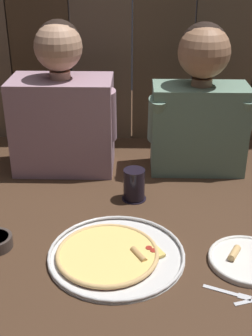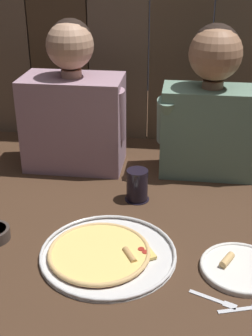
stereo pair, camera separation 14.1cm
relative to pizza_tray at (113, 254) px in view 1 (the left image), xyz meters
The scene contains 7 objects.
ground_plane 0.15m from the pizza_tray, 72.81° to the left, with size 3.20×3.20×0.00m, color #422B1C.
pizza_tray is the anchor object (origin of this frame).
dinner_plate 0.40m from the pizza_tray, ahead, with size 0.23×0.23×0.03m.
drinking_glass 0.36m from the pizza_tray, 80.14° to the left, with size 0.09×0.09×0.12m.
table_fork 0.36m from the pizza_tray, 25.11° to the right, with size 0.13×0.06×0.01m.
diner_left 0.70m from the pizza_tray, 110.68° to the left, with size 0.44×0.23×0.60m.
diner_right 0.74m from the pizza_tray, 62.54° to the left, with size 0.41×0.21×0.59m.
Camera 1 is at (0.02, -1.23, 0.84)m, focal length 47.98 mm.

